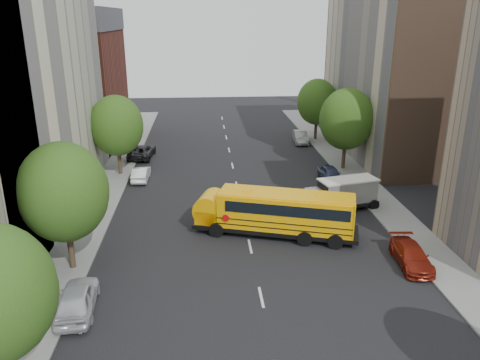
{
  "coord_description": "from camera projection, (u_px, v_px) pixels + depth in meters",
  "views": [
    {
      "loc": [
        -2.92,
        -29.79,
        14.44
      ],
      "look_at": [
        -0.35,
        2.0,
        3.31
      ],
      "focal_mm": 35.0,
      "sensor_mm": 36.0,
      "label": 1
    }
  ],
  "objects": [
    {
      "name": "ground",
      "position": [
        247.0,
        233.0,
        33.01
      ],
      "size": [
        120.0,
        120.0,
        0.0
      ],
      "primitive_type": "plane",
      "color": "black",
      "rests_on": "ground"
    },
    {
      "name": "sidewalk_left",
      "position": [
        96.0,
        210.0,
        36.82
      ],
      "size": [
        3.0,
        80.0,
        0.12
      ],
      "primitive_type": "cube",
      "color": "slate",
      "rests_on": "ground"
    },
    {
      "name": "sidewalk_right",
      "position": [
        380.0,
        201.0,
        38.57
      ],
      "size": [
        3.0,
        80.0,
        0.12
      ],
      "primitive_type": "cube",
      "color": "slate",
      "rests_on": "ground"
    },
    {
      "name": "lane_markings",
      "position": [
        237.0,
        185.0,
        42.42
      ],
      "size": [
        0.15,
        64.0,
        0.01
      ],
      "primitive_type": "cube",
      "color": "silver",
      "rests_on": "ground"
    },
    {
      "name": "building_left_redbrick",
      "position": [
        76.0,
        87.0,
        55.85
      ],
      "size": [
        10.0,
        15.0,
        13.0
      ],
      "primitive_type": "cube",
      "color": "maroon",
      "rests_on": "ground"
    },
    {
      "name": "building_right_far",
      "position": [
        396.0,
        71.0,
        50.24
      ],
      "size": [
        10.0,
        22.0,
        18.0
      ],
      "primitive_type": "cube",
      "color": "#BFB095",
      "rests_on": "ground"
    },
    {
      "name": "building_right_sidewall",
      "position": [
        447.0,
        85.0,
        39.89
      ],
      "size": [
        10.1,
        0.3,
        18.0
      ],
      "primitive_type": "cube",
      "color": "brown",
      "rests_on": "ground"
    },
    {
      "name": "street_tree_1",
      "position": [
        63.0,
        192.0,
        26.78
      ],
      "size": [
        5.12,
        5.12,
        7.9
      ],
      "color": "#38281C",
      "rests_on": "ground"
    },
    {
      "name": "street_tree_2",
      "position": [
        117.0,
        126.0,
        43.76
      ],
      "size": [
        4.99,
        4.99,
        7.71
      ],
      "color": "#38281C",
      "rests_on": "ground"
    },
    {
      "name": "street_tree_4",
      "position": [
        346.0,
        119.0,
        45.35
      ],
      "size": [
        5.25,
        5.25,
        8.1
      ],
      "color": "#38281C",
      "rests_on": "ground"
    },
    {
      "name": "street_tree_5",
      "position": [
        317.0,
        102.0,
        56.77
      ],
      "size": [
        4.86,
        4.86,
        7.51
      ],
      "color": "#38281C",
      "rests_on": "ground"
    },
    {
      "name": "school_bus",
      "position": [
        274.0,
        211.0,
        32.28
      ],
      "size": [
        11.62,
        5.86,
        3.21
      ],
      "rotation": [
        0.0,
        0.0,
        -0.3
      ],
      "color": "black",
      "rests_on": "ground"
    },
    {
      "name": "safari_truck",
      "position": [
        342.0,
        193.0,
        36.86
      ],
      "size": [
        6.04,
        3.29,
        2.45
      ],
      "rotation": [
        0.0,
        0.0,
        0.23
      ],
      "color": "black",
      "rests_on": "ground"
    },
    {
      "name": "parked_car_0",
      "position": [
        77.0,
        299.0,
        24.0
      ],
      "size": [
        2.14,
        4.63,
        1.53
      ],
      "primitive_type": "imported",
      "rotation": [
        0.0,
        0.0,
        3.22
      ],
      "color": "silver",
      "rests_on": "ground"
    },
    {
      "name": "parked_car_1",
      "position": [
        141.0,
        174.0,
        43.58
      ],
      "size": [
        1.43,
        3.92,
        1.28
      ],
      "primitive_type": "imported",
      "rotation": [
        0.0,
        0.0,
        3.12
      ],
      "color": "white",
      "rests_on": "ground"
    },
    {
      "name": "parked_car_2",
      "position": [
        142.0,
        151.0,
        50.55
      ],
      "size": [
        2.82,
        5.34,
        1.43
      ],
      "primitive_type": "imported",
      "rotation": [
        0.0,
        0.0,
        3.05
      ],
      "color": "black",
      "rests_on": "ground"
    },
    {
      "name": "parked_car_3",
      "position": [
        411.0,
        256.0,
        28.62
      ],
      "size": [
        2.11,
        4.5,
        1.27
      ],
      "primitive_type": "imported",
      "rotation": [
        0.0,
        0.0,
        -0.08
      ],
      "color": "maroon",
      "rests_on": "ground"
    },
    {
      "name": "parked_car_4",
      "position": [
        330.0,
        174.0,
        43.47
      ],
      "size": [
        1.86,
        4.04,
        1.34
      ],
      "primitive_type": "imported",
      "rotation": [
        0.0,
        0.0,
        0.07
      ],
      "color": "#343D5C",
      "rests_on": "ground"
    },
    {
      "name": "parked_car_5",
      "position": [
        300.0,
        137.0,
        56.61
      ],
      "size": [
        1.82,
        4.44,
        1.43
      ],
      "primitive_type": "imported",
      "rotation": [
        0.0,
        0.0,
        -0.07
      ],
      "color": "gray",
      "rests_on": "ground"
    }
  ]
}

